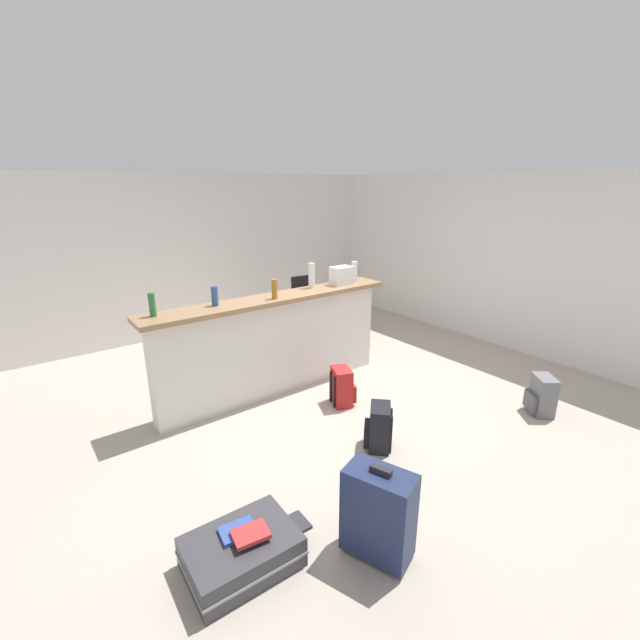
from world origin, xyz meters
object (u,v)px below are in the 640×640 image
object	(u,v)px
bottle_blue	(215,296)
suitcase_upright_navy	(379,513)
dining_chair_far_side	(300,299)
bottle_amber	(274,289)
backpack_black	(379,428)
grocery_bag	(342,276)
dining_table	(316,298)
bottle_white	(312,276)
dining_chair_near_partition	(333,315)
backpack_red	(342,387)
backpack_grey	(542,396)
bottle_green	(152,305)
suitcase_flat_charcoal	(242,552)
book_stack	(244,532)
bottle_clear	(354,272)

from	to	relation	value
bottle_blue	suitcase_upright_navy	bearing A→B (deg)	-91.05
bottle_blue	dining_chair_far_side	distance (m)	2.82
suitcase_upright_navy	bottle_amber	bearing A→B (deg)	73.72
suitcase_upright_navy	backpack_black	bearing A→B (deg)	44.63
grocery_bag	dining_table	world-z (taller)	grocery_bag
bottle_white	bottle_amber	bearing A→B (deg)	-164.71
dining_chair_near_partition	backpack_black	size ratio (longest dim) A/B	2.21
bottle_amber	backpack_red	xyz separation A→B (m)	(0.45, -0.62, -1.05)
bottle_white	backpack_grey	size ratio (longest dim) A/B	0.70
bottle_green	suitcase_flat_charcoal	xyz separation A→B (m)	(-0.17, -1.98, -1.15)
dining_chair_near_partition	backpack_red	xyz separation A→B (m)	(-0.97, -1.34, -0.31)
backpack_black	backpack_red	size ratio (longest dim) A/B	1.00
grocery_bag	dining_chair_far_side	size ratio (longest dim) A/B	0.28
dining_table	suitcase_flat_charcoal	world-z (taller)	dining_table
bottle_blue	book_stack	distance (m)	2.34
bottle_amber	suitcase_flat_charcoal	size ratio (longest dim) A/B	0.25
bottle_amber	dining_table	xyz separation A→B (m)	(1.50, 1.24, -0.61)
bottle_green	bottle_amber	distance (m)	1.25
bottle_white	suitcase_upright_navy	world-z (taller)	bottle_white
bottle_amber	bottle_white	distance (m)	0.65
grocery_bag	backpack_red	size ratio (longest dim) A/B	0.62
backpack_grey	dining_chair_near_partition	bearing A→B (deg)	101.66
backpack_black	dining_chair_near_partition	bearing A→B (deg)	60.47
bottle_amber	suitcase_upright_navy	world-z (taller)	bottle_amber
bottle_clear	grocery_bag	size ratio (longest dim) A/B	0.99
backpack_grey	suitcase_flat_charcoal	bearing A→B (deg)	176.33
bottle_green	bottle_white	size ratio (longest dim) A/B	0.77
bottle_white	dining_table	size ratio (longest dim) A/B	0.27
dining_chair_near_partition	dining_chair_far_side	size ratio (longest dim) A/B	1.00
dining_chair_near_partition	suitcase_flat_charcoal	distance (m)	3.83
dining_chair_far_side	book_stack	bearing A→B (deg)	-129.19
dining_table	suitcase_upright_navy	size ratio (longest dim) A/B	1.64
dining_table	backpack_grey	distance (m)	3.36
grocery_bag	book_stack	world-z (taller)	grocery_bag
bottle_blue	backpack_red	distance (m)	1.68
bottle_clear	book_stack	world-z (taller)	bottle_clear
grocery_bag	suitcase_flat_charcoal	distance (m)	3.31
bottle_clear	book_stack	distance (m)	3.44
bottle_white	book_stack	world-z (taller)	bottle_white
bottle_amber	bottle_blue	bearing A→B (deg)	168.12
bottle_white	bottle_clear	world-z (taller)	bottle_white
bottle_amber	dining_table	bearing A→B (deg)	39.68
dining_chair_near_partition	book_stack	size ratio (longest dim) A/B	3.24
backpack_black	suitcase_upright_navy	xyz separation A→B (m)	(-0.85, -0.84, 0.13)
backpack_red	bottle_green	bearing A→B (deg)	155.70
book_stack	suitcase_upright_navy	bearing A→B (deg)	-32.36
dining_chair_near_partition	bottle_clear	bearing A→B (deg)	-104.98
bottle_amber	suitcase_upright_navy	distance (m)	2.56
suitcase_flat_charcoal	suitcase_upright_navy	distance (m)	0.90
suitcase_flat_charcoal	backpack_grey	world-z (taller)	backpack_grey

